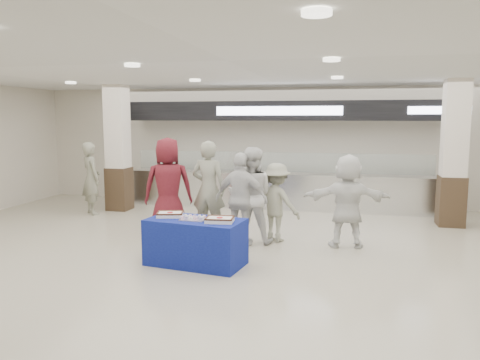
% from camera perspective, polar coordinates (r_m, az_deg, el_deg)
% --- Properties ---
extents(ground, '(14.00, 14.00, 0.00)m').
position_cam_1_polar(ground, '(7.37, -1.51, -11.19)').
color(ground, '#BCB6A1').
rests_on(ground, ground).
extents(serving_line, '(8.70, 0.85, 2.80)m').
position_cam_1_polar(serving_line, '(12.34, 4.84, 1.91)').
color(serving_line, silver).
rests_on(serving_line, ground).
extents(column_left, '(0.55, 0.55, 3.20)m').
position_cam_1_polar(column_left, '(12.41, -14.64, 3.45)').
color(column_left, '#332417').
rests_on(column_left, ground).
extents(column_right, '(0.55, 0.55, 3.20)m').
position_cam_1_polar(column_right, '(11.21, 24.59, 2.58)').
color(column_right, '#332417').
rests_on(column_right, ground).
extents(display_table, '(1.65, 1.00, 0.75)m').
position_cam_1_polar(display_table, '(7.68, -5.43, -7.53)').
color(display_table, navy).
rests_on(display_table, ground).
extents(sheet_cake_left, '(0.49, 0.42, 0.09)m').
position_cam_1_polar(sheet_cake_left, '(7.84, -8.52, -4.11)').
color(sheet_cake_left, white).
rests_on(sheet_cake_left, display_table).
extents(sheet_cake_right, '(0.46, 0.37, 0.09)m').
position_cam_1_polar(sheet_cake_right, '(7.36, -2.49, -4.80)').
color(sheet_cake_right, white).
rests_on(sheet_cake_right, display_table).
extents(cupcake_tray, '(0.41, 0.31, 0.06)m').
position_cam_1_polar(cupcake_tray, '(7.56, -5.73, -4.60)').
color(cupcake_tray, '#B1B1B6').
rests_on(cupcake_tray, display_table).
extents(civilian_maroon, '(1.13, 0.94, 1.99)m').
position_cam_1_polar(civilian_maroon, '(9.51, -8.74, -0.83)').
color(civilian_maroon, maroon).
rests_on(civilian_maroon, ground).
extents(soldier_a, '(0.73, 0.51, 1.93)m').
position_cam_1_polar(soldier_a, '(9.37, -3.84, -1.08)').
color(soldier_a, gray).
rests_on(soldier_a, ground).
extents(chef_tall, '(0.94, 0.77, 1.83)m').
position_cam_1_polar(chef_tall, '(8.87, 1.31, -1.88)').
color(chef_tall, silver).
rests_on(chef_tall, ground).
extents(chef_short, '(1.08, 0.58, 1.74)m').
position_cam_1_polar(chef_short, '(8.65, 0.15, -2.40)').
color(chef_short, silver).
rests_on(chef_short, ground).
extents(soldier_b, '(1.12, 0.89, 1.51)m').
position_cam_1_polar(soldier_b, '(9.02, 4.45, -2.75)').
color(soldier_b, gray).
rests_on(soldier_b, ground).
extents(civilian_white, '(1.65, 0.70, 1.73)m').
position_cam_1_polar(civilian_white, '(8.79, 12.95, -2.49)').
color(civilian_white, white).
rests_on(civilian_white, ground).
extents(soldier_bg, '(0.77, 0.74, 1.78)m').
position_cam_1_polar(soldier_bg, '(12.10, -17.68, 0.20)').
color(soldier_bg, gray).
rests_on(soldier_bg, ground).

